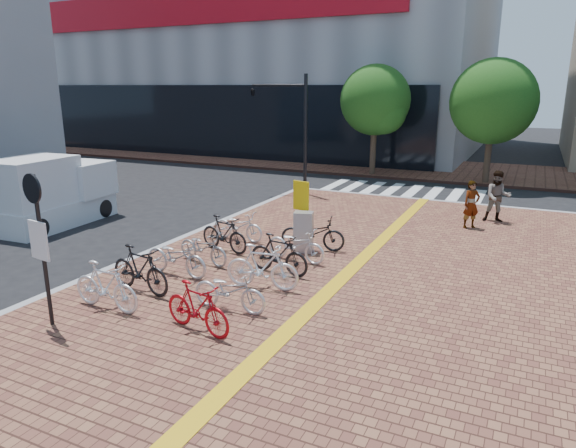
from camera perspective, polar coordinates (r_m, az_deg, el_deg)
The scene contains 26 objects.
ground at distance 12.98m, azimuth -4.53°, elevation -7.29°, with size 120.00×120.00×0.00m, color black.
sidewalk at distance 7.85m, azimuth -3.73°, elevation -23.13°, with size 14.00×34.00×0.15m, color brown.
tactile_strip at distance 8.25m, azimuth -10.23°, elevation -20.54°, with size 0.40×34.00×0.01m, color gold.
kerb_north at distance 23.08m, azimuth 17.33°, elevation 2.24°, with size 14.00×0.25×0.15m, color gray.
far_sidewalk at distance 32.30m, azimuth 14.51°, elevation 5.95°, with size 70.00×8.00×0.15m, color brown.
crosswalk at distance 25.46m, azimuth 12.45°, elevation 3.57°, with size 7.50×4.00×0.01m.
street_trees at distance 27.84m, azimuth 23.99°, elevation 12.11°, with size 16.20×4.60×6.35m.
bike_0 at distance 11.98m, azimuth -19.61°, elevation -6.54°, with size 0.51×1.82×1.09m, color white.
bike_1 at distance 12.73m, azimuth -16.15°, elevation -4.87°, with size 0.53×1.89×1.13m, color black.
bike_2 at distance 13.62m, azimuth -12.31°, elevation -3.57°, with size 0.67×1.92×1.01m, color silver.
bike_3 at distance 14.40m, azimuth -9.40°, elevation -2.58°, with size 0.61×1.75×0.92m, color #A1A1A6.
bike_4 at distance 15.34m, azimuth -7.12°, elevation -1.08°, with size 0.51×1.79×1.08m, color black.
bike_5 at distance 16.42m, azimuth -5.51°, elevation -0.21°, with size 0.62×1.79×0.94m, color white.
bike_6 at distance 10.48m, azimuth -10.06°, elevation -9.14°, with size 0.49×1.72×1.04m, color #A90C15.
bike_7 at distance 11.36m, azimuth -6.52°, elevation -7.34°, with size 0.61×1.76×0.93m, color silver.
bike_8 at distance 12.43m, azimuth -2.89°, elevation -4.80°, with size 0.52×1.85×1.11m, color white.
bike_9 at distance 13.42m, azimuth -1.04°, elevation -3.37°, with size 0.50×1.77×1.06m, color black.
bike_10 at distance 14.40m, azimuth 0.90°, elevation -2.30°, with size 0.63×1.82×0.95m, color white.
bike_11 at distance 15.40m, azimuth 2.77°, elevation -1.03°, with size 0.68×1.94×1.02m, color black.
pedestrian_a at distance 18.81m, azimuth 19.71°, elevation 2.05°, with size 0.60×0.40×1.65m, color gray.
pedestrian_b at distance 20.00m, azimuth 22.27°, elevation 2.85°, with size 0.90×0.70×1.86m, color #474B5A.
utility_box at distance 15.18m, azimuth 1.73°, elevation -0.89°, with size 0.55×0.40×1.21m, color #A7A7AB.
yellow_sign at distance 15.48m, azimuth 1.44°, elevation 2.51°, with size 0.55×0.19×2.04m.
notice_sign at distance 11.23m, azimuth -25.96°, elevation -0.81°, with size 0.59×0.17×3.17m.
traffic_light_pole at distance 23.65m, azimuth -0.82°, elevation 12.36°, with size 2.85×1.10×5.30m.
box_truck at distance 20.40m, azimuth -24.77°, elevation 3.13°, with size 2.18×4.50×2.54m.
Camera 1 is at (6.08, -10.35, 4.93)m, focal length 32.00 mm.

